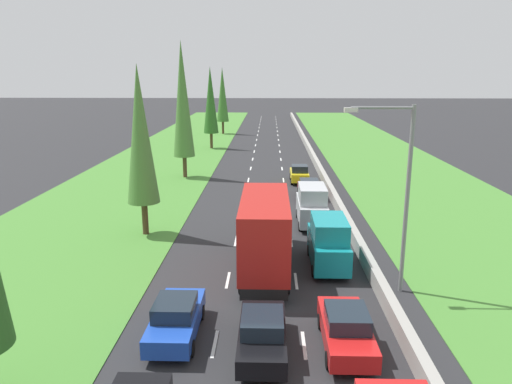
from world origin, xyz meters
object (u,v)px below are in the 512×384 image
poplar_tree_second (140,135)px  poplar_tree_fourth (211,100)px  yellow_hatchback_right_lane (299,174)px  street_light_mast (400,187)px  silver_van_right_lane (312,205)px  blue_sedan_left_lane (176,318)px  poplar_tree_third (182,100)px  poplar_tree_fifth (222,95)px  maroon_hatchback_right_lane (309,189)px  red_box_truck_centre_lane (265,230)px  red_sedan_right_lane (346,329)px  teal_van_right_lane (328,242)px  black_sedan_centre_lane (262,334)px

poplar_tree_second → poplar_tree_fourth: poplar_tree_fourth is taller
yellow_hatchback_right_lane → street_light_mast: size_ratio=0.43×
poplar_tree_second → street_light_mast: poplar_tree_second is taller
silver_van_right_lane → blue_sedan_left_lane: bearing=-113.9°
poplar_tree_third → poplar_tree_fifth: 36.52m
maroon_hatchback_right_lane → red_box_truck_centre_lane: size_ratio=0.41×
blue_sedan_left_lane → poplar_tree_second: size_ratio=0.41×
red_sedan_right_lane → blue_sedan_left_lane: (-6.69, 0.63, 0.00)m
silver_van_right_lane → poplar_tree_fourth: poplar_tree_fourth is taller
maroon_hatchback_right_lane → poplar_tree_second: size_ratio=0.35×
silver_van_right_lane → maroon_hatchback_right_lane: size_ratio=1.26×
maroon_hatchback_right_lane → street_light_mast: bearing=-81.2°
maroon_hatchback_right_lane → red_box_truck_centre_lane: 15.67m
teal_van_right_lane → poplar_tree_third: bearing=117.2°
street_light_mast → silver_van_right_lane: bearing=106.4°
yellow_hatchback_right_lane → teal_van_right_lane: bearing=-89.1°
red_box_truck_centre_lane → poplar_tree_second: (-7.93, 5.56, 4.36)m
black_sedan_centre_lane → poplar_tree_third: bearing=104.9°
red_box_truck_centre_lane → street_light_mast: bearing=-22.2°
teal_van_right_lane → red_sedan_right_lane: bearing=-91.8°
blue_sedan_left_lane → poplar_tree_fifth: size_ratio=0.39×
black_sedan_centre_lane → blue_sedan_left_lane: bearing=162.6°
black_sedan_centre_lane → teal_van_right_lane: size_ratio=0.92×
poplar_tree_fourth → red_sedan_right_lane: bearing=-77.5°
poplar_tree_fifth → blue_sedan_left_lane: bearing=-86.2°
teal_van_right_lane → street_light_mast: (2.85, -2.98, 3.83)m
teal_van_right_lane → poplar_tree_second: poplar_tree_second is taller
maroon_hatchback_right_lane → poplar_tree_second: 16.04m
red_box_truck_centre_lane → teal_van_right_lane: bearing=6.6°
blue_sedan_left_lane → poplar_tree_fourth: (-4.55, 50.22, 5.90)m
teal_van_right_lane → silver_van_right_lane: (-0.27, 7.60, 0.00)m
maroon_hatchback_right_lane → street_light_mast: 18.53m
red_box_truck_centre_lane → poplar_tree_third: 25.59m
blue_sedan_left_lane → yellow_hatchback_right_lane: size_ratio=1.15×
silver_van_right_lane → black_sedan_centre_lane: bearing=-101.2°
street_light_mast → blue_sedan_left_lane: bearing=-155.3°
poplar_tree_second → poplar_tree_third: 18.00m
street_light_mast → poplar_tree_fourth: bearing=107.4°
poplar_tree_third → street_light_mast: bearing=-60.6°
teal_van_right_lane → red_box_truck_centre_lane: 3.57m
red_box_truck_centre_lane → black_sedan_centre_lane: bearing=-90.0°
silver_van_right_lane → poplar_tree_second: 12.49m
silver_van_right_lane → poplar_tree_second: bearing=-167.6°
silver_van_right_lane → maroon_hatchback_right_lane: 7.23m
maroon_hatchback_right_lane → poplar_tree_third: (-11.95, 8.30, 6.98)m
yellow_hatchback_right_lane → black_sedan_centre_lane: bearing=-96.0°
silver_van_right_lane → poplar_tree_second: size_ratio=0.45×
poplar_tree_fourth → poplar_tree_fifth: poplar_tree_fifth is taller
blue_sedan_left_lane → street_light_mast: bearing=24.7°
silver_van_right_lane → poplar_tree_third: size_ratio=0.36×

